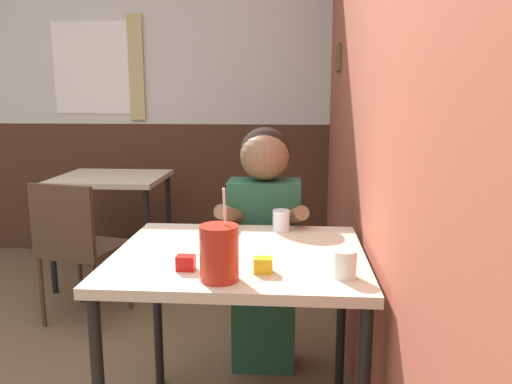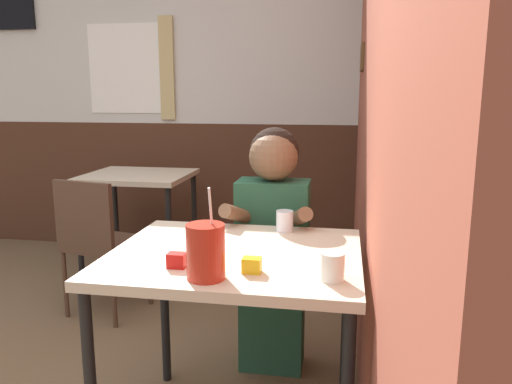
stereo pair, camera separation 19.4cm
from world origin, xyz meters
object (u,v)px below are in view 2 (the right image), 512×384
object	(u,v)px
chair_near_window	(98,237)
person_seated	(273,240)
background_table	(138,187)
cocktail_pitcher	(206,252)
main_table	(236,272)

from	to	relation	value
chair_near_window	person_seated	bearing A→B (deg)	-6.70
background_table	cocktail_pitcher	distance (m)	2.23
background_table	person_seated	world-z (taller)	person_seated
person_seated	cocktail_pitcher	distance (m)	0.88
cocktail_pitcher	main_table	bearing A→B (deg)	83.60
main_table	background_table	size ratio (longest dim) A/B	1.18
chair_near_window	background_table	bearing A→B (deg)	105.48
background_table	cocktail_pitcher	bearing A→B (deg)	-61.42
background_table	chair_near_window	bearing A→B (deg)	-87.09
cocktail_pitcher	chair_near_window	bearing A→B (deg)	129.63
main_table	chair_near_window	bearing A→B (deg)	137.89
chair_near_window	person_seated	world-z (taller)	person_seated
person_seated	cocktail_pitcher	xyz separation A→B (m)	(-0.09, -0.85, 0.21)
chair_near_window	cocktail_pitcher	size ratio (longest dim) A/B	2.90
chair_near_window	cocktail_pitcher	world-z (taller)	cocktail_pitcher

